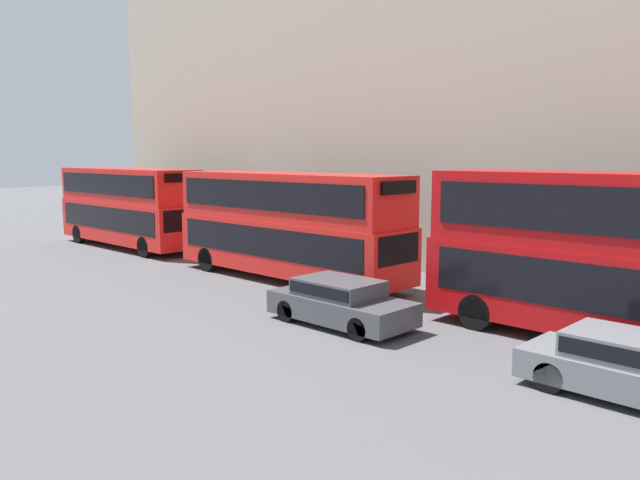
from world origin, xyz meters
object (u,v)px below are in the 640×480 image
object	(u,v)px
bus_second_in_queue	(288,221)
car_hatchback	(340,301)
bus_third_in_queue	(128,204)
car_dark_sedan	(634,366)

from	to	relation	value
bus_second_in_queue	car_hatchback	distance (m)	6.94
bus_second_in_queue	bus_third_in_queue	world-z (taller)	bus_second_in_queue
bus_second_in_queue	car_dark_sedan	size ratio (longest dim) A/B	2.46
bus_second_in_queue	bus_third_in_queue	xyz separation A→B (m)	(0.00, 12.25, -0.00)
bus_second_in_queue	bus_third_in_queue	distance (m)	12.25
bus_second_in_queue	car_hatchback	size ratio (longest dim) A/B	2.48
bus_third_in_queue	car_dark_sedan	world-z (taller)	bus_third_in_queue
bus_second_in_queue	car_hatchback	world-z (taller)	bus_second_in_queue
bus_third_in_queue	car_dark_sedan	xyz separation A→B (m)	(-3.40, -25.95, -1.59)
bus_second_in_queue	car_hatchback	bearing A→B (deg)	-120.21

